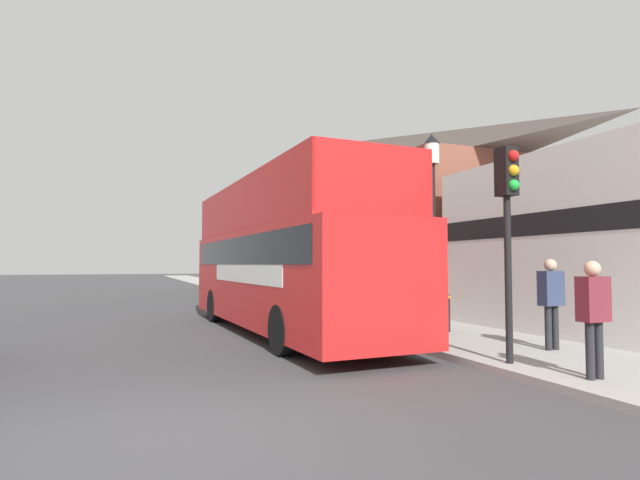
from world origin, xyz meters
TOP-DOWN VIEW (x-y plane):
  - ground_plane at (0.00, 21.00)m, footprint 144.00×144.00m
  - sidewalk at (7.02, 18.00)m, footprint 3.44×108.00m
  - brick_terrace_rear at (11.74, 20.09)m, footprint 6.00×24.26m
  - tour_bus at (3.54, 7.39)m, footprint 2.89×10.86m
  - parked_car_ahead_of_bus at (4.20, 14.76)m, footprint 1.89×4.34m
  - pedestrian_nearest at (6.04, -0.20)m, footprint 0.46×0.25m
  - pedestrian_second at (7.48, 1.94)m, footprint 0.47×0.26m
  - traffic_signal at (5.74, 1.18)m, footprint 0.28×0.42m
  - lamp_post_nearest at (5.86, 3.62)m, footprint 0.35×0.35m
  - lamp_post_second at (5.66, 13.37)m, footprint 0.35×0.35m
  - lamp_post_third at (5.97, 23.13)m, footprint 0.35×0.35m
  - litter_bin at (7.07, 5.05)m, footprint 0.48×0.48m

SIDE VIEW (x-z plane):
  - ground_plane at x=0.00m, z-range 0.00..0.00m
  - sidewalk at x=7.02m, z-range 0.00..0.14m
  - litter_bin at x=7.07m, z-range 0.17..1.08m
  - parked_car_ahead_of_bus at x=4.20m, z-range -0.05..1.40m
  - pedestrian_nearest at x=6.04m, z-range 0.32..2.07m
  - pedestrian_second at x=7.48m, z-range 0.32..2.13m
  - tour_bus at x=3.54m, z-range -0.25..3.77m
  - traffic_signal at x=5.74m, z-range 1.01..4.74m
  - lamp_post_second at x=5.66m, z-range 1.00..5.47m
  - lamp_post_nearest at x=5.86m, z-range 1.02..5.60m
  - lamp_post_third at x=5.97m, z-range 1.06..6.00m
  - brick_terrace_rear at x=11.74m, z-range 0.00..8.87m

